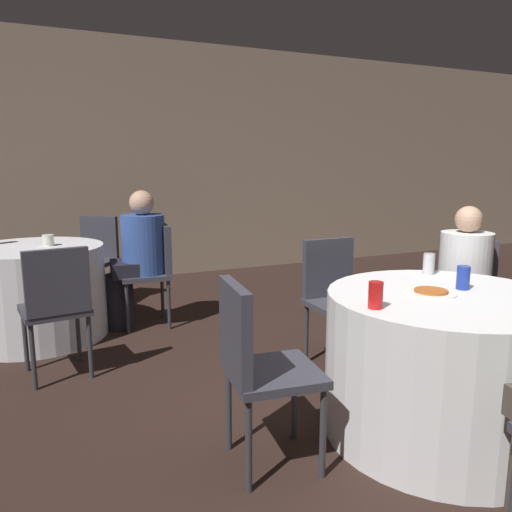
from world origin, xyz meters
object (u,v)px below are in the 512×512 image
object	(u,v)px
pizza_plate_near	(431,292)
chair_far_east	(155,264)
table_near	(442,365)
chair_near_west	(255,357)
table_far	(35,292)
chair_near_north	(335,290)
soda_can_silver	(429,264)
person_blue_shirt	(136,258)
soda_can_blue	(463,278)
soda_can_red	(376,295)
chair_far_south	(56,300)
chair_far_northeast	(95,252)
person_white_shirt	(462,292)
chair_near_northeast	(464,291)

from	to	relation	value
pizza_plate_near	chair_far_east	bearing A→B (deg)	110.46
table_near	chair_near_west	bearing A→B (deg)	173.01
table_far	chair_near_north	world-z (taller)	chair_near_north
table_near	soda_can_silver	size ratio (longest dim) A/B	9.62
table_near	soda_can_silver	world-z (taller)	soda_can_silver
table_far	person_blue_shirt	world-z (taller)	person_blue_shirt
chair_near_west	soda_can_blue	size ratio (longest dim) A/B	7.13
chair_near_west	pizza_plate_near	xyz separation A→B (m)	(0.93, -0.07, 0.21)
soda_can_red	soda_can_silver	world-z (taller)	same
chair_far_south	chair_far_northeast	world-z (taller)	same
table_near	soda_can_silver	bearing A→B (deg)	57.62
person_white_shirt	soda_can_blue	bearing A→B (deg)	94.67
table_far	chair_near_west	bearing A→B (deg)	-69.35
chair_near_west	soda_can_red	bearing A→B (deg)	78.93
chair_near_west	chair_near_northeast	distance (m)	1.84
chair_far_east	soda_can_blue	bearing A→B (deg)	-150.54
table_far	chair_far_east	distance (m)	0.96
chair_far_south	soda_can_silver	world-z (taller)	chair_far_south
table_near	chair_far_east	bearing A→B (deg)	111.19
table_near	soda_can_blue	size ratio (longest dim) A/B	9.62
chair_near_north	chair_far_northeast	world-z (taller)	same
table_near	chair_near_west	world-z (taller)	chair_near_west
chair_near_northeast	soda_can_silver	size ratio (longest dim) A/B	7.13
chair_far_south	pizza_plate_near	world-z (taller)	chair_far_south
chair_far_east	soda_can_blue	size ratio (longest dim) A/B	7.13
chair_near_northeast	chair_far_south	xyz separation A→B (m)	(-2.53, 0.89, 0.00)
table_near	person_blue_shirt	world-z (taller)	person_blue_shirt
chair_near_north	chair_far_northeast	size ratio (longest dim) A/B	1.00
table_near	chair_far_east	size ratio (longest dim) A/B	1.35
soda_can_silver	chair_near_north	bearing A→B (deg)	112.77
table_near	chair_far_northeast	xyz separation A→B (m)	(-1.30, 3.21, 0.16)
table_far	pizza_plate_near	world-z (taller)	pizza_plate_near
chair_near_north	chair_far_northeast	xyz separation A→B (m)	(-1.30, 2.21, 0.00)
person_blue_shirt	soda_can_red	distance (m)	2.50
chair_near_northeast	chair_far_northeast	distance (m)	3.33
table_near	chair_near_northeast	distance (m)	1.01
chair_far_northeast	chair_near_west	bearing A→B (deg)	132.02
chair_far_northeast	person_white_shirt	distance (m)	3.33
chair_near_west	chair_far_south	world-z (taller)	same
pizza_plate_near	person_white_shirt	bearing A→B (deg)	32.78
chair_near_west	chair_near_northeast	xyz separation A→B (m)	(1.77, 0.49, 0.00)
chair_far_northeast	person_white_shirt	xyz separation A→B (m)	(1.96, -2.70, 0.03)
chair_near_west	soda_can_silver	distance (m)	1.30
chair_near_north	chair_near_northeast	size ratio (longest dim) A/B	1.00
table_near	chair_near_northeast	xyz separation A→B (m)	(0.79, 0.61, 0.16)
chair_near_west	person_blue_shirt	world-z (taller)	person_blue_shirt
chair_near_northeast	chair_far_east	distance (m)	2.44
chair_near_northeast	chair_far_east	xyz separation A→B (m)	(-1.70, 1.75, 0.00)
chair_near_northeast	chair_far_northeast	xyz separation A→B (m)	(-2.09, 2.59, 0.00)
person_blue_shirt	pizza_plate_near	bearing A→B (deg)	-151.72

